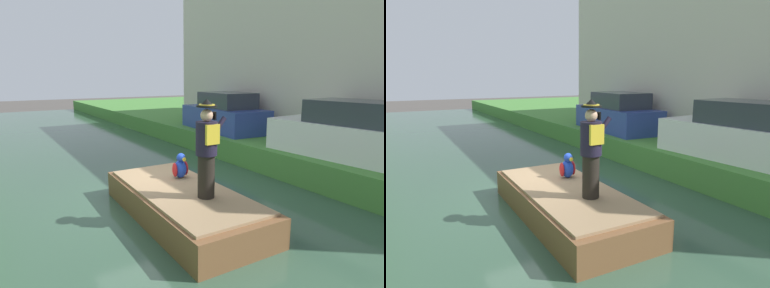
# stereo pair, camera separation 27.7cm
# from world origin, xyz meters

# --- Properties ---
(ground_plane) EXTENTS (80.00, 80.00, 0.00)m
(ground_plane) POSITION_xyz_m (0.00, 0.00, 0.00)
(ground_plane) COLOR #4C4742
(canal_water) EXTENTS (7.11, 48.00, 0.10)m
(canal_water) POSITION_xyz_m (0.00, 0.00, 0.05)
(canal_water) COLOR #33513D
(canal_water) RESTS_ON ground
(boat) EXTENTS (1.90, 4.24, 0.61)m
(boat) POSITION_xyz_m (0.00, -1.28, 0.40)
(boat) COLOR brown
(boat) RESTS_ON canal_water
(person_pirate) EXTENTS (0.61, 0.42, 1.85)m
(person_pirate) POSITION_xyz_m (0.15, -1.95, 1.64)
(person_pirate) COLOR black
(person_pirate) RESTS_ON boat
(parrot_plush) EXTENTS (0.36, 0.35, 0.57)m
(parrot_plush) POSITION_xyz_m (0.36, -0.61, 0.95)
(parrot_plush) COLOR blue
(parrot_plush) RESTS_ON boat
(parked_car_white) EXTENTS (1.97, 4.11, 1.50)m
(parked_car_white) POSITION_xyz_m (4.85, -1.71, 1.48)
(parked_car_white) COLOR white
(parked_car_white) RESTS_ON grass_bank_far
(parked_car_blue) EXTENTS (2.00, 4.12, 1.50)m
(parked_car_blue) POSITION_xyz_m (4.85, 3.64, 1.48)
(parked_car_blue) COLOR #2D4293
(parked_car_blue) RESTS_ON grass_bank_far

